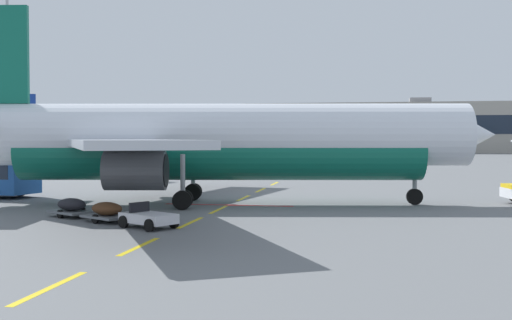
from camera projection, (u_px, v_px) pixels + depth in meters
name	position (u px, v px, depth m)	size (l,w,h in m)	color
apron_paint_markings	(269.00, 186.00, 53.04)	(8.00, 96.03, 0.01)	yellow
airliner_foreground	(211.00, 140.00, 38.34)	(34.74, 34.13, 12.20)	silver
baggage_train	(107.00, 211.00, 30.32)	(8.18, 5.55, 1.14)	silver
apron_light_mast_near	(8.00, 46.00, 78.73)	(1.80, 1.80, 25.40)	slate
terminal_satellite	(378.00, 128.00, 182.97)	(78.48, 18.83, 15.76)	#9E998E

